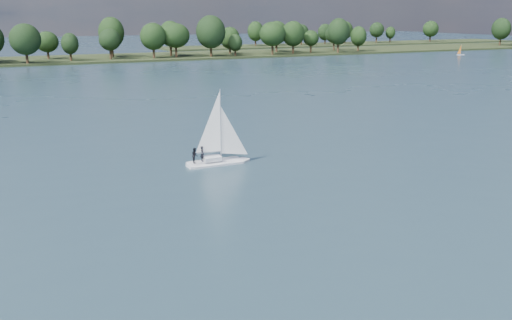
{
  "coord_description": "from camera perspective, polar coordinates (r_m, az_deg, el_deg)",
  "views": [
    {
      "loc": [
        -28.58,
        -12.18,
        17.05
      ],
      "look_at": [
        -4.34,
        38.8,
        2.5
      ],
      "focal_mm": 40.0,
      "sensor_mm": 36.0,
      "label": 1
    }
  ],
  "objects": [
    {
      "name": "ground",
      "position": [
        117.02,
        -11.07,
        5.81
      ],
      "size": [
        700.0,
        700.0,
        0.0
      ],
      "primitive_type": "plane",
      "color": "#233342",
      "rests_on": "ground"
    },
    {
      "name": "far_shore_back",
      "position": [
        331.57,
        9.46,
        11.32
      ],
      "size": [
        220.0,
        30.0,
        1.4
      ],
      "primitive_type": "cube",
      "color": "black",
      "rests_on": "ground"
    },
    {
      "name": "dinghy_orange",
      "position": [
        259.38,
        19.8,
        10.1
      ],
      "size": [
        3.16,
        1.8,
        4.75
      ],
      "rotation": [
        0.0,
        0.0,
        -0.22
      ],
      "color": "white",
      "rests_on": "ground"
    },
    {
      "name": "treeline",
      "position": [
        221.2,
        -22.65,
        11.04
      ],
      "size": [
        562.79,
        73.79,
        17.51
      ],
      "color": "black",
      "rests_on": "ground"
    },
    {
      "name": "far_shore",
      "position": [
        226.64,
        -18.37,
        9.42
      ],
      "size": [
        660.0,
        40.0,
        1.5
      ],
      "primitive_type": "cube",
      "color": "black",
      "rests_on": "ground"
    },
    {
      "name": "sailboat",
      "position": [
        65.74,
        -4.12,
        1.68
      ],
      "size": [
        6.99,
        1.97,
        9.19
      ],
      "rotation": [
        0.0,
        0.0,
        -0.0
      ],
      "color": "silver",
      "rests_on": "ground"
    }
  ]
}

